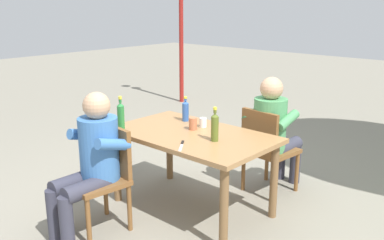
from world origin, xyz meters
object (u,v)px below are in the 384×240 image
bottle_blue (185,111)px  bottle_green (121,116)px  chair_near_left (104,173)px  backpack_by_near_side (109,154)px  person_in_plaid_shirt (274,128)px  cup_white (203,123)px  bottle_olive (215,126)px  table_knife (182,145)px  cup_terracotta (193,124)px  dining_table (192,143)px  person_in_white_shirt (91,157)px  chair_far_right (266,147)px

bottle_blue → bottle_green: bearing=-108.5°
chair_near_left → backpack_by_near_side: chair_near_left is taller
person_in_plaid_shirt → cup_white: size_ratio=13.51×
bottle_olive → table_knife: bottle_olive is taller
cup_terracotta → bottle_olive: bearing=-18.9°
chair_near_left → bottle_olive: size_ratio=2.97×
bottle_green → table_knife: (0.70, 0.06, -0.13)m
bottle_blue → table_knife: size_ratio=1.20×
dining_table → cup_terracotta: cup_terracotta is taller
chair_near_left → person_in_white_shirt: 0.20m
person_in_plaid_shirt → backpack_by_near_side: bearing=-154.0°
cup_white → backpack_by_near_side: size_ratio=0.20×
bottle_green → cup_terracotta: bearing=44.5°
chair_far_right → chair_near_left: bearing=-113.4°
bottle_blue → bottle_green: bottle_green is taller
table_knife → bottle_green: bearing=-175.1°
dining_table → cup_white: 0.26m
person_in_white_shirt → backpack_by_near_side: size_ratio=2.75×
dining_table → cup_white: size_ratio=16.68×
bottle_olive → table_knife: bearing=-113.5°
person_in_plaid_shirt → bottle_olive: size_ratio=4.03×
chair_far_right → person_in_plaid_shirt: 0.20m
person_in_white_shirt → table_knife: size_ratio=5.78×
chair_far_right → person_in_plaid_shirt: bearing=85.8°
person_in_plaid_shirt → bottle_green: bearing=-124.9°
person_in_plaid_shirt → cup_white: person_in_plaid_shirt is taller
bottle_olive → cup_terracotta: bearing=161.1°
bottle_olive → cup_terracotta: 0.38m
person_in_plaid_shirt → backpack_by_near_side: person_in_plaid_shirt is taller
bottle_green → cup_white: 0.76m
table_knife → cup_white: bearing=112.9°
chair_near_left → person_in_plaid_shirt: (0.65, 1.58, 0.17)m
chair_far_right → backpack_by_near_side: (-1.62, -0.69, -0.28)m
person_in_white_shirt → bottle_olive: bearing=52.5°
cup_white → person_in_plaid_shirt: bearing=59.4°
dining_table → bottle_blue: bearing=141.1°
bottle_olive → bottle_green: bearing=-157.6°
chair_far_right → person_in_white_shirt: person_in_white_shirt is taller
person_in_white_shirt → backpack_by_near_side: 1.40m
bottle_green → cup_terracotta: bottle_green is taller
chair_near_left → person_in_white_shirt: person_in_white_shirt is taller
dining_table → backpack_by_near_side: bearing=177.8°
chair_near_left → person_in_plaid_shirt: person_in_plaid_shirt is taller
chair_near_left → chair_far_right: 1.61m
chair_far_right → person_in_plaid_shirt: size_ratio=0.74×
bottle_blue → backpack_by_near_side: bearing=-168.3°
chair_near_left → table_knife: (0.49, 0.42, 0.25)m
chair_near_left → bottle_green: size_ratio=2.73×
dining_table → bottle_olive: bottle_olive is taller
bottle_blue → table_knife: (0.49, -0.57, -0.10)m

